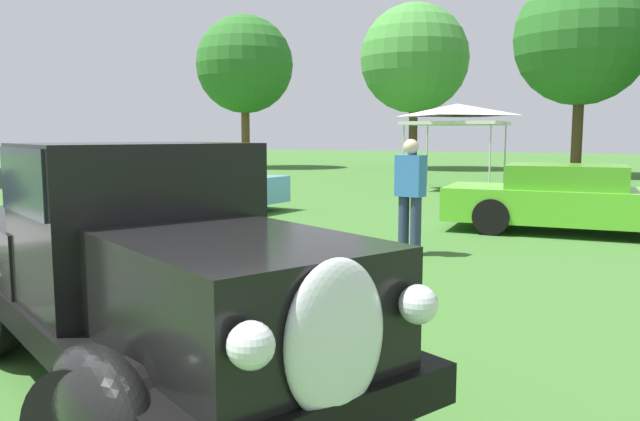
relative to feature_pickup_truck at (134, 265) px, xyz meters
name	(u,v)px	position (x,y,z in m)	size (l,w,h in m)	color
ground_plane	(42,376)	(-0.78, -0.14, -0.87)	(120.00, 120.00, 0.00)	#386628
feature_pickup_truck	(134,265)	(0.00, 0.00, 0.00)	(4.67, 3.26, 1.70)	black
show_car_charcoal	(72,175)	(-11.22, 9.84, -0.27)	(4.07, 2.00, 1.22)	#28282D
show_car_skyblue	(193,183)	(-6.28, 8.97, -0.27)	(4.62, 2.21, 1.22)	#669EDB
show_car_lime	(573,200)	(2.26, 8.67, -0.27)	(4.58, 1.90, 1.22)	#60C62D
spectator_near_truck	(410,193)	(0.23, 5.49, 0.04)	(0.44, 0.31, 1.69)	#283351
canopy_tent_left_field	(457,113)	(-1.72, 16.49, 1.55)	(2.90, 2.90, 2.71)	#B7B7BC
treeline_far_left	(245,65)	(-15.02, 25.13, 4.50)	(5.07, 5.07, 7.93)	brown
treeline_mid_left	(414,59)	(-6.60, 27.70, 4.66)	(5.45, 5.45, 8.27)	#47331E
treeline_center	(582,39)	(1.30, 25.26, 4.82)	(5.50, 5.50, 8.45)	#47331E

